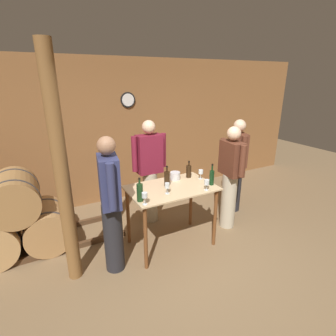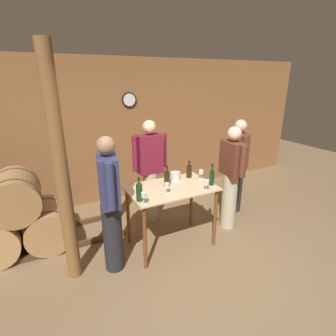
# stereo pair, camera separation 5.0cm
# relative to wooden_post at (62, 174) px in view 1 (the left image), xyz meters

# --- Properties ---
(ground_plane) EXTENTS (14.00, 14.00, 0.00)m
(ground_plane) POSITION_rel_wooden_post_xyz_m (1.52, -0.63, -1.35)
(ground_plane) COLOR brown
(back_wall) EXTENTS (8.40, 0.08, 2.70)m
(back_wall) POSITION_rel_wooden_post_xyz_m (1.52, 1.93, 0.00)
(back_wall) COLOR brown
(back_wall) RESTS_ON ground_plane
(tasting_table) EXTENTS (1.20, 0.76, 0.91)m
(tasting_table) POSITION_rel_wooden_post_xyz_m (1.37, 0.03, -0.60)
(tasting_table) COLOR #D1B284
(tasting_table) RESTS_ON ground_plane
(wooden_post) EXTENTS (0.16, 0.16, 2.70)m
(wooden_post) POSITION_rel_wooden_post_xyz_m (0.00, 0.00, 0.00)
(wooden_post) COLOR brown
(wooden_post) RESTS_ON ground_plane
(wine_bottle_far_left) EXTENTS (0.08, 0.08, 0.30)m
(wine_bottle_far_left) POSITION_rel_wooden_post_xyz_m (0.83, -0.16, -0.32)
(wine_bottle_far_left) COLOR #193819
(wine_bottle_far_left) RESTS_ON tasting_table
(wine_bottle_left) EXTENTS (0.08, 0.08, 0.29)m
(wine_bottle_left) POSITION_rel_wooden_post_xyz_m (1.35, 0.11, -0.34)
(wine_bottle_left) COLOR black
(wine_bottle_left) RESTS_ON tasting_table
(wine_bottle_center) EXTENTS (0.08, 0.08, 0.26)m
(wine_bottle_center) POSITION_rel_wooden_post_xyz_m (1.79, 0.24, -0.34)
(wine_bottle_center) COLOR black
(wine_bottle_center) RESTS_ON tasting_table
(wine_bottle_right) EXTENTS (0.07, 0.07, 0.31)m
(wine_bottle_right) POSITION_rel_wooden_post_xyz_m (1.92, -0.15, -0.33)
(wine_bottle_right) COLOR black
(wine_bottle_right) RESTS_ON tasting_table
(wine_glass_near_left) EXTENTS (0.07, 0.07, 0.15)m
(wine_glass_near_left) POSITION_rel_wooden_post_xyz_m (0.85, -0.28, -0.33)
(wine_glass_near_left) COLOR silver
(wine_glass_near_left) RESTS_ON tasting_table
(wine_glass_near_center) EXTENTS (0.06, 0.06, 0.15)m
(wine_glass_near_center) POSITION_rel_wooden_post_xyz_m (1.23, -0.12, -0.34)
(wine_glass_near_center) COLOR silver
(wine_glass_near_center) RESTS_ON tasting_table
(wine_glass_near_right) EXTENTS (0.07, 0.07, 0.15)m
(wine_glass_near_right) POSITION_rel_wooden_post_xyz_m (1.74, -0.28, -0.33)
(wine_glass_near_right) COLOR silver
(wine_glass_near_right) RESTS_ON tasting_table
(wine_glass_far_side) EXTENTS (0.07, 0.07, 0.14)m
(wine_glass_far_side) POSITION_rel_wooden_post_xyz_m (1.91, 0.10, -0.34)
(wine_glass_far_side) COLOR silver
(wine_glass_far_side) RESTS_ON tasting_table
(ice_bucket) EXTENTS (0.15, 0.15, 0.11)m
(ice_bucket) POSITION_rel_wooden_post_xyz_m (1.56, 0.26, -0.39)
(ice_bucket) COLOR silver
(ice_bucket) RESTS_ON tasting_table
(person_host) EXTENTS (0.59, 0.24, 1.72)m
(person_host) POSITION_rel_wooden_post_xyz_m (1.39, 0.80, -0.44)
(person_host) COLOR #B7AD93
(person_host) RESTS_ON ground_plane
(person_visitor_with_scarf) EXTENTS (0.25, 0.59, 1.66)m
(person_visitor_with_scarf) POSITION_rel_wooden_post_xyz_m (2.43, 0.04, -0.47)
(person_visitor_with_scarf) COLOR #B7AD93
(person_visitor_with_scarf) RESTS_ON ground_plane
(person_visitor_bearded) EXTENTS (0.34, 0.56, 1.68)m
(person_visitor_bearded) POSITION_rel_wooden_post_xyz_m (2.90, 0.43, -0.46)
(person_visitor_bearded) COLOR #232328
(person_visitor_bearded) RESTS_ON ground_plane
(person_visitor_near_door) EXTENTS (0.29, 0.58, 1.74)m
(person_visitor_near_door) POSITION_rel_wooden_post_xyz_m (0.48, -0.10, -0.43)
(person_visitor_near_door) COLOR #232328
(person_visitor_near_door) RESTS_ON ground_plane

